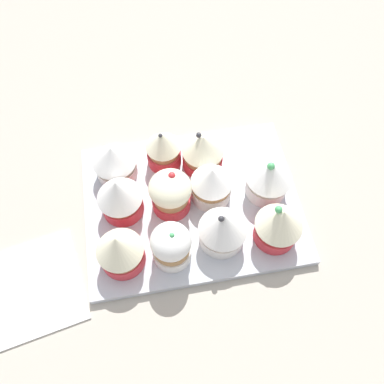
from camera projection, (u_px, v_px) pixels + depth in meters
ground_plane at (192, 210)px, 61.66cm from camera, size 180.00×180.00×3.00cm
baking_tray at (192, 204)px, 59.82cm from camera, size 31.55×24.46×1.20cm
cupcake_0 at (120, 250)px, 51.66cm from camera, size 6.26×6.26×7.43cm
cupcake_1 at (171, 246)px, 52.14cm from camera, size 5.38×5.38×7.40cm
cupcake_2 at (223, 228)px, 53.08cm from camera, size 6.64×6.64×7.68cm
cupcake_3 at (279, 224)px, 53.16cm from camera, size 6.46×6.46×7.97cm
cupcake_4 at (119, 196)px, 55.27cm from camera, size 6.41×6.41×7.62cm
cupcake_5 at (170, 191)px, 56.02cm from camera, size 6.01×6.01×7.36cm
cupcake_6 at (212, 183)px, 56.77cm from camera, size 6.03×6.03×6.97cm
cupcake_7 at (270, 180)px, 56.84cm from camera, size 6.66×6.66×7.36cm
cupcake_8 at (114, 161)px, 58.76cm from camera, size 6.57×6.57×6.54cm
cupcake_9 at (163, 148)px, 59.72cm from camera, size 5.29×5.29×7.08cm
cupcake_10 at (203, 151)px, 59.48cm from camera, size 6.27×6.27×7.15cm
napkin at (24, 290)px, 53.82cm from camera, size 17.50×16.06×0.60cm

